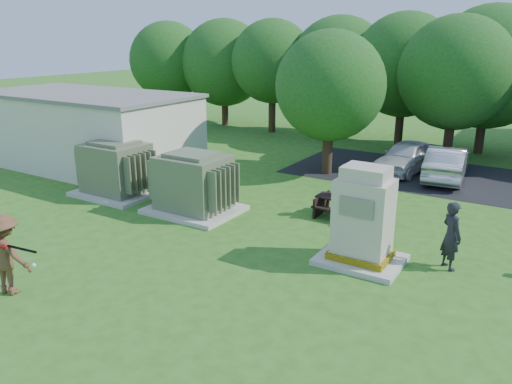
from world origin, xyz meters
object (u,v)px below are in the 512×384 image
Objects in this scene: picnic_table at (341,205)px; car_silver_a at (447,163)px; transformer_left at (116,170)px; person_by_generator at (451,236)px; transformer_right at (194,184)px; car_white at (406,156)px; generator_cabinet at (363,222)px; person_at_picnic at (346,191)px; batter at (6,255)px.

picnic_table is 6.92m from car_silver_a.
car_silver_a is at bearing 40.78° from transformer_left.
transformer_left is 1.84× the size of picnic_table.
person_by_generator is at bearing 96.32° from car_silver_a.
picnic_table is at bearing 25.05° from transformer_right.
person_by_generator is 9.78m from car_white.
generator_cabinet reaches higher than person_by_generator.
person_by_generator is 1.01× the size of person_at_picnic.
car_silver_a reaches higher than car_white.
person_by_generator reaches higher than person_at_picnic.
batter is (-6.40, -5.89, -0.18)m from generator_cabinet.
person_at_picnic is at bearing -129.06° from batter.
transformer_right reaches higher than car_white.
transformer_left is 10.02m from generator_cabinet.
transformer_left is 12.36m from car_white.
transformer_right is 10.23m from car_white.
generator_cabinet is at bearing 66.05° from person_by_generator.
picnic_table is (-1.79, 2.94, -0.72)m from generator_cabinet.
transformer_right is 6.73m from batter.
car_white is 1.81m from car_silver_a.
person_by_generator reaches higher than car_white.
generator_cabinet reaches higher than transformer_left.
generator_cabinet is at bearing -7.58° from transformer_right.
generator_cabinet reaches higher than car_silver_a.
batter reaches higher than picnic_table.
car_silver_a is (-1.90, 8.71, -0.21)m from person_by_generator.
transformer_left and transformer_right have the same top height.
transformer_left reaches higher than person_by_generator.
car_silver_a is at bearing -2.92° from car_white.
generator_cabinet is 3.51m from picnic_table.
person_at_picnic is 0.44× the size of car_white.
generator_cabinet reaches higher than batter.
car_silver_a is at bearing 37.42° from person_at_picnic.
batter is at bearing -98.48° from car_white.
transformer_left is 7.62m from batter.
person_by_generator is 0.43× the size of car_silver_a.
picnic_table is 0.91× the size of person_at_picnic.
transformer_right is 0.71× the size of car_silver_a.
picnic_table is 0.51m from person_at_picnic.
car_white is at bearing -24.79° from person_by_generator.
generator_cabinet is 1.48× the size of person_at_picnic.
person_at_picnic is 6.71m from car_silver_a.
transformer_left is at bearing 175.21° from generator_cabinet.
person_by_generator is 8.92m from car_silver_a.
person_at_picnic is at bearing -82.48° from car_white.
car_silver_a is at bearing -124.61° from batter.
transformer_left is 0.74× the size of car_white.
batter is at bearing 81.80° from person_by_generator.
generator_cabinet is (9.99, -0.84, 0.19)m from transformer_left.
car_white is at bearing 47.40° from transformer_left.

